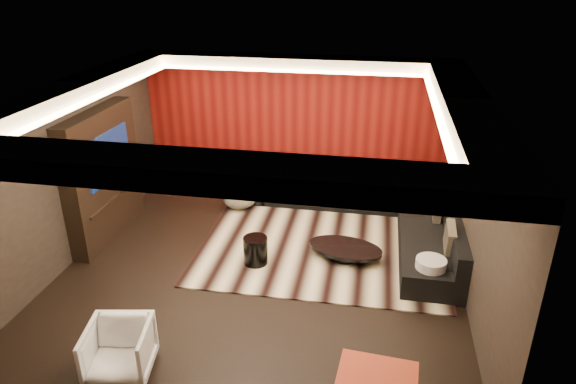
% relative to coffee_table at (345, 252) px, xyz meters
% --- Properties ---
extents(floor, '(6.00, 6.00, 0.02)m').
position_rel_coffee_table_xyz_m(floor, '(-1.25, -0.49, -0.13)').
color(floor, black).
rests_on(floor, ground).
extents(ceiling, '(6.00, 6.00, 0.02)m').
position_rel_coffee_table_xyz_m(ceiling, '(-1.25, -0.49, 2.69)').
color(ceiling, silver).
rests_on(ceiling, ground).
extents(wall_back, '(6.00, 0.02, 2.80)m').
position_rel_coffee_table_xyz_m(wall_back, '(-1.25, 2.52, 1.28)').
color(wall_back, black).
rests_on(wall_back, ground).
extents(wall_left, '(0.02, 6.00, 2.80)m').
position_rel_coffee_table_xyz_m(wall_left, '(-4.26, -0.49, 1.28)').
color(wall_left, black).
rests_on(wall_left, ground).
extents(wall_right, '(0.02, 6.00, 2.80)m').
position_rel_coffee_table_xyz_m(wall_right, '(1.76, -0.49, 1.28)').
color(wall_right, black).
rests_on(wall_right, ground).
extents(red_feature_wall, '(5.98, 0.05, 2.78)m').
position_rel_coffee_table_xyz_m(red_feature_wall, '(-1.25, 2.48, 1.28)').
color(red_feature_wall, '#6B0C0A').
rests_on(red_feature_wall, ground).
extents(soffit_back, '(6.00, 0.60, 0.22)m').
position_rel_coffee_table_xyz_m(soffit_back, '(-1.25, 2.21, 2.57)').
color(soffit_back, silver).
rests_on(soffit_back, ground).
extents(soffit_front, '(6.00, 0.60, 0.22)m').
position_rel_coffee_table_xyz_m(soffit_front, '(-1.25, -3.19, 2.57)').
color(soffit_front, silver).
rests_on(soffit_front, ground).
extents(soffit_left, '(0.60, 4.80, 0.22)m').
position_rel_coffee_table_xyz_m(soffit_left, '(-3.95, -0.49, 2.57)').
color(soffit_left, silver).
rests_on(soffit_left, ground).
extents(soffit_right, '(0.60, 4.80, 0.22)m').
position_rel_coffee_table_xyz_m(soffit_right, '(1.45, -0.49, 2.57)').
color(soffit_right, silver).
rests_on(soffit_right, ground).
extents(cove_back, '(4.80, 0.08, 0.04)m').
position_rel_coffee_table_xyz_m(cove_back, '(-1.25, 1.87, 2.48)').
color(cove_back, '#FFD899').
rests_on(cove_back, ground).
extents(cove_front, '(4.80, 0.08, 0.04)m').
position_rel_coffee_table_xyz_m(cove_front, '(-1.25, -2.85, 2.48)').
color(cove_front, '#FFD899').
rests_on(cove_front, ground).
extents(cove_left, '(0.08, 4.80, 0.04)m').
position_rel_coffee_table_xyz_m(cove_left, '(-3.61, -0.49, 2.48)').
color(cove_left, '#FFD899').
rests_on(cove_left, ground).
extents(cove_right, '(0.08, 4.80, 0.04)m').
position_rel_coffee_table_xyz_m(cove_right, '(1.11, -0.49, 2.48)').
color(cove_right, '#FFD899').
rests_on(cove_right, ground).
extents(tv_surround, '(0.30, 2.00, 2.20)m').
position_rel_coffee_table_xyz_m(tv_surround, '(-4.10, 0.11, 0.98)').
color(tv_surround, black).
rests_on(tv_surround, ground).
extents(tv_screen, '(0.04, 1.30, 0.80)m').
position_rel_coffee_table_xyz_m(tv_screen, '(-3.94, 0.11, 1.33)').
color(tv_screen, black).
rests_on(tv_screen, ground).
extents(tv_shelf, '(0.04, 1.60, 0.04)m').
position_rel_coffee_table_xyz_m(tv_shelf, '(-3.94, 0.11, 0.58)').
color(tv_shelf, black).
rests_on(tv_shelf, ground).
extents(rug, '(4.03, 3.03, 0.02)m').
position_rel_coffee_table_xyz_m(rug, '(-0.41, 0.26, -0.11)').
color(rug, beige).
rests_on(rug, floor).
extents(coffee_table, '(1.40, 1.40, 0.20)m').
position_rel_coffee_table_xyz_m(coffee_table, '(0.00, 0.00, 0.00)').
color(coffee_table, black).
rests_on(coffee_table, rug).
extents(drum_stool, '(0.41, 0.41, 0.45)m').
position_rel_coffee_table_xyz_m(drum_stool, '(-1.37, -0.41, 0.12)').
color(drum_stool, black).
rests_on(drum_stool, rug).
extents(striped_pouf, '(0.75, 0.75, 0.35)m').
position_rel_coffee_table_xyz_m(striped_pouf, '(-2.16, 1.51, 0.07)').
color(striped_pouf, beige).
rests_on(striped_pouf, rug).
extents(white_side_table, '(0.47, 0.47, 0.54)m').
position_rel_coffee_table_xyz_m(white_side_table, '(1.25, -0.69, 0.15)').
color(white_side_table, silver).
rests_on(white_side_table, floor).
extents(armchair, '(0.82, 0.83, 0.65)m').
position_rel_coffee_table_xyz_m(armchair, '(-2.33, -2.99, 0.21)').
color(armchair, white).
rests_on(armchair, floor).
extents(sectional_sofa, '(3.65, 3.50, 0.75)m').
position_rel_coffee_table_xyz_m(sectional_sofa, '(0.48, 1.37, 0.14)').
color(sectional_sofa, black).
rests_on(sectional_sofa, floor).
extents(throw_pillows, '(3.25, 2.76, 0.50)m').
position_rel_coffee_table_xyz_m(throw_pillows, '(0.56, 1.41, 0.50)').
color(throw_pillows, tan).
rests_on(throw_pillows, sectional_sofa).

